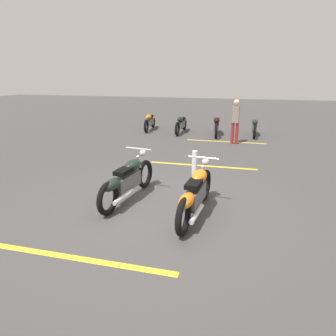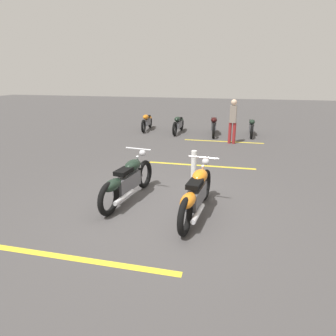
{
  "view_description": "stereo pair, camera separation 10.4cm",
  "coord_description": "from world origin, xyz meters",
  "px_view_note": "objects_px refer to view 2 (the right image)",
  "views": [
    {
      "loc": [
        -5.15,
        -1.61,
        2.58
      ],
      "look_at": [
        0.67,
        0.0,
        0.65
      ],
      "focal_mm": 31.0,
      "sensor_mm": 36.0,
      "label": 1
    },
    {
      "loc": [
        -5.17,
        -1.51,
        2.58
      ],
      "look_at": [
        0.67,
        0.0,
        0.65
      ],
      "focal_mm": 31.0,
      "sensor_mm": 36.0,
      "label": 2
    }
  ],
  "objects_px": {
    "motorcycle_bright_foreground": "(196,194)",
    "bystander_near_row": "(233,119)",
    "motorcycle_row_left": "(214,125)",
    "bollard_post": "(194,165)",
    "motorcycle_row_far_left": "(251,126)",
    "motorcycle_row_center": "(179,124)",
    "motorcycle_dark_foreground": "(127,180)",
    "motorcycle_row_right": "(147,121)"
  },
  "relations": [
    {
      "from": "motorcycle_bright_foreground",
      "to": "bystander_near_row",
      "type": "bearing_deg",
      "value": 1.8
    },
    {
      "from": "motorcycle_row_left",
      "to": "bystander_near_row",
      "type": "relative_size",
      "value": 1.29
    },
    {
      "from": "motorcycle_bright_foreground",
      "to": "motorcycle_dark_foreground",
      "type": "xyz_separation_m",
      "value": [
        0.35,
        1.53,
        0.0
      ]
    },
    {
      "from": "motorcycle_bright_foreground",
      "to": "bollard_post",
      "type": "bearing_deg",
      "value": 15.83
    },
    {
      "from": "motorcycle_row_far_left",
      "to": "motorcycle_row_center",
      "type": "relative_size",
      "value": 0.96
    },
    {
      "from": "motorcycle_row_far_left",
      "to": "bollard_post",
      "type": "height_order",
      "value": "bollard_post"
    },
    {
      "from": "motorcycle_row_far_left",
      "to": "motorcycle_row_left",
      "type": "relative_size",
      "value": 0.91
    },
    {
      "from": "motorcycle_row_left",
      "to": "motorcycle_row_right",
      "type": "bearing_deg",
      "value": -102.56
    },
    {
      "from": "motorcycle_bright_foreground",
      "to": "bollard_post",
      "type": "distance_m",
      "value": 2.05
    },
    {
      "from": "motorcycle_bright_foreground",
      "to": "motorcycle_row_center",
      "type": "relative_size",
      "value": 1.07
    },
    {
      "from": "motorcycle_row_right",
      "to": "motorcycle_row_far_left",
      "type": "bearing_deg",
      "value": 82.67
    },
    {
      "from": "motorcycle_row_far_left",
      "to": "motorcycle_row_center",
      "type": "bearing_deg",
      "value": -86.8
    },
    {
      "from": "motorcycle_row_far_left",
      "to": "bollard_post",
      "type": "distance_m",
      "value": 6.6
    },
    {
      "from": "motorcycle_bright_foreground",
      "to": "motorcycle_row_right",
      "type": "bearing_deg",
      "value": 29.07
    },
    {
      "from": "motorcycle_bright_foreground",
      "to": "motorcycle_row_center",
      "type": "xyz_separation_m",
      "value": [
        8.25,
        2.17,
        -0.03
      ]
    },
    {
      "from": "motorcycle_row_center",
      "to": "motorcycle_row_right",
      "type": "xyz_separation_m",
      "value": [
        0.32,
        1.66,
        0.0
      ]
    },
    {
      "from": "motorcycle_row_far_left",
      "to": "motorcycle_row_right",
      "type": "height_order",
      "value": "motorcycle_row_right"
    },
    {
      "from": "motorcycle_row_left",
      "to": "bollard_post",
      "type": "relative_size",
      "value": 2.86
    },
    {
      "from": "motorcycle_row_center",
      "to": "bystander_near_row",
      "type": "xyz_separation_m",
      "value": [
        -1.7,
        -2.53,
        0.53
      ]
    },
    {
      "from": "motorcycle_row_left",
      "to": "bollard_post",
      "type": "xyz_separation_m",
      "value": [
        -6.16,
        -0.14,
        -0.07
      ]
    },
    {
      "from": "motorcycle_dark_foreground",
      "to": "motorcycle_row_center",
      "type": "relative_size",
      "value": 1.07
    },
    {
      "from": "motorcycle_row_left",
      "to": "motorcycle_row_center",
      "type": "xyz_separation_m",
      "value": [
        0.08,
        1.65,
        -0.02
      ]
    },
    {
      "from": "bollard_post",
      "to": "motorcycle_bright_foreground",
      "type": "bearing_deg",
      "value": -169.15
    },
    {
      "from": "motorcycle_bright_foreground",
      "to": "motorcycle_row_left",
      "type": "bearing_deg",
      "value": 8.65
    },
    {
      "from": "motorcycle_bright_foreground",
      "to": "motorcycle_row_far_left",
      "type": "distance_m",
      "value": 8.51
    },
    {
      "from": "motorcycle_row_far_left",
      "to": "motorcycle_row_left",
      "type": "bearing_deg",
      "value": -80.85
    },
    {
      "from": "motorcycle_dark_foreground",
      "to": "motorcycle_row_center",
      "type": "height_order",
      "value": "motorcycle_dark_foreground"
    },
    {
      "from": "motorcycle_row_center",
      "to": "bollard_post",
      "type": "relative_size",
      "value": 2.71
    },
    {
      "from": "motorcycle_row_far_left",
      "to": "motorcycle_row_left",
      "type": "distance_m",
      "value": 1.68
    },
    {
      "from": "motorcycle_row_left",
      "to": "motorcycle_row_far_left",
      "type": "bearing_deg",
      "value": 93.53
    },
    {
      "from": "motorcycle_bright_foreground",
      "to": "bystander_near_row",
      "type": "relative_size",
      "value": 1.3
    },
    {
      "from": "motorcycle_row_center",
      "to": "motorcycle_dark_foreground",
      "type": "bearing_deg",
      "value": 4.61
    },
    {
      "from": "motorcycle_row_center",
      "to": "motorcycle_row_far_left",
      "type": "bearing_deg",
      "value": 93.3
    },
    {
      "from": "motorcycle_row_far_left",
      "to": "bollard_post",
      "type": "bearing_deg",
      "value": -13.43
    },
    {
      "from": "motorcycle_row_far_left",
      "to": "bystander_near_row",
      "type": "distance_m",
      "value": 2.12
    },
    {
      "from": "motorcycle_dark_foreground",
      "to": "motorcycle_row_far_left",
      "type": "relative_size",
      "value": 1.11
    },
    {
      "from": "motorcycle_row_center",
      "to": "motorcycle_row_left",
      "type": "bearing_deg",
      "value": 87.23
    },
    {
      "from": "motorcycle_dark_foreground",
      "to": "motorcycle_row_right",
      "type": "relative_size",
      "value": 1.07
    },
    {
      "from": "bollard_post",
      "to": "bystander_near_row",
      "type": "bearing_deg",
      "value": -9.39
    },
    {
      "from": "motorcycle_bright_foreground",
      "to": "bystander_near_row",
      "type": "height_order",
      "value": "bystander_near_row"
    },
    {
      "from": "motorcycle_dark_foreground",
      "to": "bystander_near_row",
      "type": "height_order",
      "value": "bystander_near_row"
    },
    {
      "from": "motorcycle_row_center",
      "to": "bollard_post",
      "type": "height_order",
      "value": "motorcycle_row_center"
    }
  ]
}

